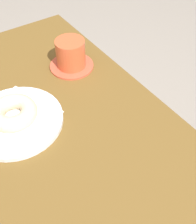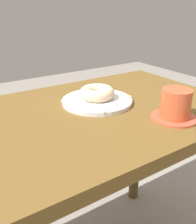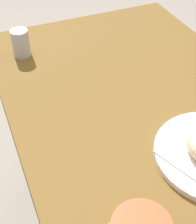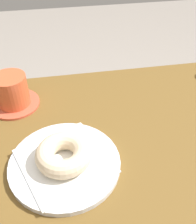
% 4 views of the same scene
% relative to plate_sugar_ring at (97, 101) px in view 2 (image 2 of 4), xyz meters
% --- Properties ---
extents(table, '(1.10, 0.61, 0.73)m').
position_rel_plate_sugar_ring_xyz_m(table, '(0.12, 0.05, -0.11)').
color(table, brown).
rests_on(table, ground_plane).
extents(plate_sugar_ring, '(0.24, 0.24, 0.01)m').
position_rel_plate_sugar_ring_xyz_m(plate_sugar_ring, '(0.00, 0.00, 0.00)').
color(plate_sugar_ring, silver).
rests_on(plate_sugar_ring, table).
extents(napkin_sugar_ring, '(0.22, 0.22, 0.00)m').
position_rel_plate_sugar_ring_xyz_m(napkin_sugar_ring, '(0.00, 0.00, 0.01)').
color(napkin_sugar_ring, white).
rests_on(napkin_sugar_ring, plate_sugar_ring).
extents(donut_sugar_ring, '(0.12, 0.12, 0.04)m').
position_rel_plate_sugar_ring_xyz_m(donut_sugar_ring, '(0.00, 0.00, 0.03)').
color(donut_sugar_ring, beige).
rests_on(donut_sugar_ring, napkin_sugar_ring).
extents(coffee_cup, '(0.13, 0.13, 0.09)m').
position_rel_plate_sugar_ring_xyz_m(coffee_cup, '(-0.12, 0.23, 0.04)').
color(coffee_cup, '#CF5238').
rests_on(coffee_cup, table).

